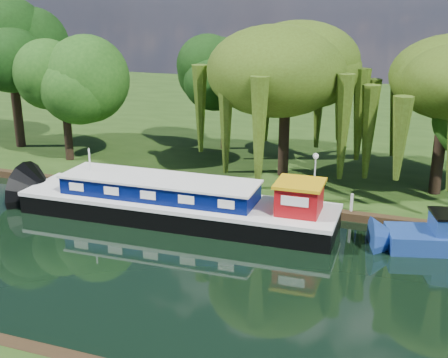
% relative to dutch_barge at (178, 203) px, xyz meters
% --- Properties ---
extents(ground, '(120.00, 120.00, 0.00)m').
position_rel_dutch_barge_xyz_m(ground, '(5.96, -5.07, -0.93)').
color(ground, black).
extents(far_bank, '(120.00, 52.00, 0.45)m').
position_rel_dutch_barge_xyz_m(far_bank, '(5.96, 28.93, -0.70)').
color(far_bank, '#1B350E').
rests_on(far_bank, ground).
extents(dutch_barge, '(17.78, 4.39, 3.74)m').
position_rel_dutch_barge_xyz_m(dutch_barge, '(0.00, 0.00, 0.00)').
color(dutch_barge, black).
rests_on(dutch_barge, ground).
extents(red_dinghy, '(3.27, 2.39, 0.66)m').
position_rel_dutch_barge_xyz_m(red_dinghy, '(-3.72, 0.39, -0.93)').
color(red_dinghy, maroon).
rests_on(red_dinghy, ground).
extents(willow_left, '(7.90, 7.90, 9.46)m').
position_rel_dutch_barge_xyz_m(willow_left, '(3.73, 8.64, 6.40)').
color(willow_left, black).
rests_on(willow_left, far_bank).
extents(willow_right, '(6.94, 6.94, 8.45)m').
position_rel_dutch_barge_xyz_m(willow_right, '(13.28, 8.15, 5.69)').
color(willow_right, black).
rests_on(willow_right, far_bank).
extents(tree_far_left, '(5.32, 5.32, 8.57)m').
position_rel_dutch_barge_xyz_m(tree_far_left, '(-11.89, 7.05, 5.39)').
color(tree_far_left, black).
rests_on(tree_far_left, far_bank).
extents(tree_far_back, '(6.16, 6.16, 10.35)m').
position_rel_dutch_barge_xyz_m(tree_far_back, '(-17.86, 9.05, 6.73)').
color(tree_far_back, black).
rests_on(tree_far_back, far_bank).
extents(tree_far_mid, '(4.87, 4.87, 7.97)m').
position_rel_dutch_barge_xyz_m(tree_far_mid, '(-2.33, 13.90, 5.02)').
color(tree_far_mid, black).
rests_on(tree_far_mid, far_bank).
extents(lamppost, '(0.36, 0.36, 2.56)m').
position_rel_dutch_barge_xyz_m(lamppost, '(6.46, 5.43, 1.49)').
color(lamppost, silver).
rests_on(lamppost, far_bank).
extents(mooring_posts, '(19.16, 0.16, 1.00)m').
position_rel_dutch_barge_xyz_m(mooring_posts, '(5.46, 3.33, 0.02)').
color(mooring_posts, silver).
rests_on(mooring_posts, far_bank).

